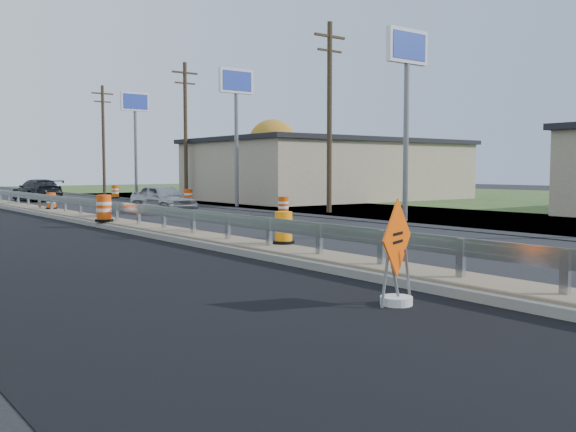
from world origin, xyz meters
TOP-DOWN VIEW (x-y plane):
  - ground at (0.00, 0.00)m, footprint 140.00×140.00m
  - grass_verge_far at (30.00, 10.00)m, footprint 40.00×120.00m
  - median at (0.00, 8.00)m, footprint 1.60×55.00m
  - guardrail at (0.00, 9.00)m, footprint 0.10×46.15m
  - retail_building_near at (20.99, 20.00)m, footprint 18.50×12.50m
  - pylon_sign_south at (10.50, 3.00)m, footprint 2.20×0.30m
  - pylon_sign_mid at (10.50, 16.00)m, footprint 2.20×0.30m
  - pylon_sign_north at (10.50, 30.00)m, footprint 2.20×0.30m
  - utility_pole_smid at (11.50, 9.00)m, footprint 1.90×0.26m
  - utility_pole_nmid at (11.50, 24.00)m, footprint 1.90×0.26m
  - utility_pole_north at (11.50, 39.00)m, footprint 1.90×0.26m
  - tree_far_yellow at (26.00, 34.00)m, footprint 4.62×4.62m
  - caution_sign at (-1.95, -8.26)m, footprint 1.15×0.52m
  - barrel_median_near at (0.55, -1.88)m, footprint 0.57×0.57m
  - barrel_median_mid at (-0.55, 7.85)m, footprint 0.68×0.68m
  - barrel_median_far at (0.24, 16.84)m, footprint 0.54×0.54m
  - barrel_shoulder_near at (8.61, 8.95)m, footprint 0.61×0.61m
  - barrel_shoulder_mid at (9.20, 19.49)m, footprint 0.66×0.66m
  - barrel_shoulder_far at (9.20, 30.89)m, footprint 0.67×0.67m
  - car_silver at (4.75, 13.72)m, footprint 2.11×4.37m
  - car_dark_far at (3.34, 30.18)m, footprint 2.41×5.27m

SIDE VIEW (x-z plane):
  - ground at x=0.00m, z-range 0.00..0.00m
  - grass_verge_far at x=30.00m, z-range 0.00..0.03m
  - median at x=0.00m, z-range 0.00..0.23m
  - barrel_shoulder_near at x=8.61m, z-range -0.02..0.87m
  - caution_sign at x=-1.95m, z-range -0.42..1.30m
  - barrel_shoulder_mid at x=9.20m, z-range -0.02..0.95m
  - barrel_shoulder_far at x=9.20m, z-range -0.02..0.96m
  - barrel_median_far at x=0.24m, z-range 0.21..1.01m
  - barrel_median_near at x=0.55m, z-range 0.21..1.06m
  - barrel_median_mid at x=-0.55m, z-range 0.21..1.21m
  - car_silver at x=4.75m, z-range 0.00..1.44m
  - guardrail at x=0.00m, z-range 0.37..1.09m
  - car_dark_far at x=3.34m, z-range 0.00..1.49m
  - retail_building_near at x=20.99m, z-range 0.02..4.29m
  - tree_far_yellow at x=26.00m, z-range 1.11..7.97m
  - utility_pole_smid at x=11.50m, z-range 0.23..9.63m
  - utility_pole_nmid at x=11.50m, z-range 0.23..9.63m
  - utility_pole_north at x=11.50m, z-range 0.23..9.63m
  - pylon_sign_south at x=10.50m, z-range 2.53..10.43m
  - pylon_sign_mid at x=10.50m, z-range 2.53..10.43m
  - pylon_sign_north at x=10.50m, z-range 2.53..10.43m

